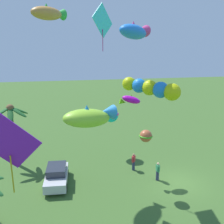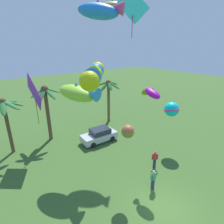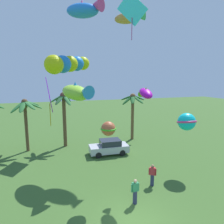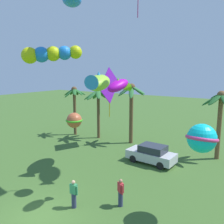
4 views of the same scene
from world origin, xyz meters
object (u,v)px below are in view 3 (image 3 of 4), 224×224
Objects in this scene: kite_fish_4 at (77,92)px; kite_tube_2 at (68,64)px; spectator_1 at (152,175)px; kite_fish_6 at (145,93)px; kite_fish_0 at (84,10)px; palm_tree_1 at (133,105)px; spectator_0 at (135,191)px; kite_ball_8 at (108,129)px; palm_tree_3 at (26,110)px; palm_tree_0 at (64,107)px; kite_diamond_1 at (49,96)px; kite_ball_3 at (187,122)px; parked_car_0 at (109,147)px; kite_fish_7 at (129,18)px; kite_diamond_5 at (132,10)px.

kite_tube_2 is at bearing -104.80° from kite_fish_4.
kite_fish_6 reaches higher than spectator_1.
kite_fish_0 is at bearing 162.98° from spectator_1.
palm_tree_1 is 13.73m from spectator_0.
spectator_0 is 1.27× the size of kite_ball_8.
kite_ball_8 is at bearing -60.67° from palm_tree_3.
kite_ball_8 is (1.33, -4.22, -2.07)m from kite_fish_4.
palm_tree_0 is 1.27× the size of kite_diamond_1.
kite_fish_4 is (-2.56, 5.76, 5.74)m from spectator_0.
palm_tree_1 is 9.33m from kite_ball_3.
kite_fish_4 is at bearing -144.25° from parked_car_0.
palm_tree_3 is at bearing 149.13° from kite_diamond_1.
kite_fish_0 reaches higher than kite_ball_3.
kite_ball_3 is (4.92, -5.38, 3.42)m from parked_car_0.
palm_tree_0 is 12.38m from spectator_1.
kite_ball_8 reaches higher than spectator_0.
palm_tree_3 reaches higher than spectator_1.
kite_tube_2 is (-8.76, -10.19, 4.07)m from palm_tree_1.
spectator_0 is at bearing -29.34° from kite_tube_2.
kite_fish_4 is 2.11× the size of kite_fish_6.
kite_ball_8 is at bearing -79.91° from palm_tree_0.
palm_tree_0 is 3.71× the size of kite_ball_3.
kite_ball_3 is at bearing -45.94° from palm_tree_0.
kite_fish_0 is 7.66m from kite_fish_7.
palm_tree_3 is 7.82m from kite_fish_4.
kite_ball_3 reaches higher than parked_car_0.
kite_fish_7 is at bearing -19.94° from palm_tree_3.
spectator_0 is (3.11, -12.14, -3.71)m from palm_tree_0.
kite_fish_4 is (-4.62, 4.24, 5.74)m from spectator_1.
kite_diamond_5 is (5.04, 2.30, 4.18)m from kite_tube_2.
kite_tube_2 is at bearing -92.47° from palm_tree_0.
palm_tree_0 is 10.89m from kite_tube_2.
kite_tube_2 is at bearing -136.17° from kite_fish_7.
kite_tube_2 reaches higher than palm_tree_3.
spectator_1 is (2.06, 1.52, 0.00)m from spectator_0.
palm_tree_1 reaches higher than parked_car_0.
kite_diamond_5 reaches higher than kite_ball_8.
spectator_1 is at bearing -64.00° from palm_tree_0.
kite_diamond_1 is 10.40m from kite_fish_6.
palm_tree_3 reaches higher than spectator_0.
kite_ball_3 is at bearing 19.80° from spectator_1.
parked_car_0 is 2.51× the size of spectator_0.
palm_tree_0 is at bearing 95.00° from kite_fish_4.
kite_fish_4 is at bearing 161.08° from kite_ball_3.
palm_tree_0 is at bearing 87.53° from kite_tube_2.
kite_fish_7 reaches higher than kite_diamond_1.
kite_diamond_5 reaches higher than spectator_0.
kite_ball_8 is (-2.15, -6.71, 3.74)m from parked_car_0.
parked_car_0 is at bearing 178.71° from kite_fish_7.
kite_diamond_1 is 3.90× the size of kite_ball_8.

